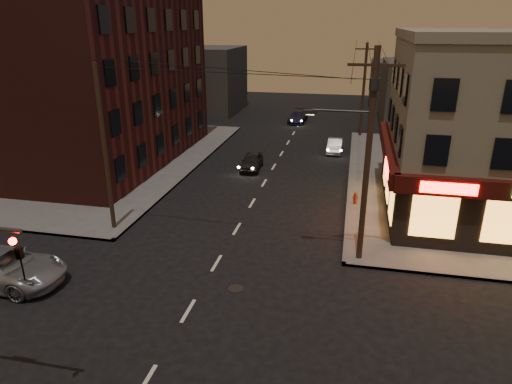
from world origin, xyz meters
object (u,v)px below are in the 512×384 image
(sedan_near, at_px, (252,161))
(fire_hydrant, at_px, (355,198))
(sedan_mid, at_px, (335,146))
(suv_cross, at_px, (3,267))
(sedan_far, at_px, (298,117))

(sedan_near, bearing_deg, fire_hydrant, -39.75)
(sedan_mid, bearing_deg, fire_hydrant, -80.00)
(fire_hydrant, bearing_deg, suv_cross, -140.58)
(sedan_far, xyz_separation_m, fire_hydrant, (6.80, -24.63, -0.08))
(sedan_near, relative_size, sedan_mid, 1.04)
(sedan_mid, distance_m, sedan_far, 12.95)
(sedan_near, relative_size, fire_hydrant, 4.82)
(sedan_far, distance_m, fire_hydrant, 25.55)
(suv_cross, distance_m, sedan_mid, 28.57)
(suv_cross, distance_m, sedan_far, 38.20)
(suv_cross, xyz_separation_m, sedan_mid, (13.40, 25.23, -0.19))
(sedan_far, height_order, fire_hydrant, sedan_far)
(sedan_near, xyz_separation_m, sedan_far, (1.34, 18.46, 0.02))
(sedan_far, bearing_deg, sedan_mid, -64.48)
(fire_hydrant, bearing_deg, sedan_mid, 98.73)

